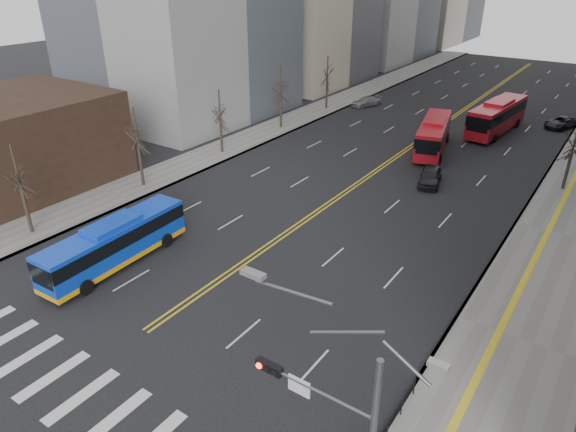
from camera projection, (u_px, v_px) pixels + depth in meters
The scene contains 15 objects.
ground at pixel (67, 386), 25.21m from camera, with size 220.00×220.00×0.00m, color black.
sidewalk_left at pixel (295, 119), 66.67m from camera, with size 5.00×130.00×0.15m, color gray.
crosswalk at pixel (67, 386), 25.21m from camera, with size 26.70×4.00×0.01m.
centerline at pixel (446, 122), 65.72m from camera, with size 0.55×100.00×0.01m.
storefront at pixel (0, 145), 45.37m from camera, with size 14.00×18.00×8.00m.
signal_mast at pixel (335, 414), 17.54m from camera, with size 5.37×0.37×9.39m.
pedestrian_railing at pixel (388, 426), 22.03m from camera, with size 0.06×6.06×1.02m.
street_trees at pixel (315, 112), 52.10m from camera, with size 35.20×47.20×7.60m.
blue_bus at pixel (115, 242), 34.54m from camera, with size 2.91×11.08×3.23m.
red_bus_near at pixel (434, 133), 55.23m from camera, with size 5.10×11.44×3.54m.
red_bus_far at pixel (497, 115), 61.02m from camera, with size 3.97×12.50×3.87m.
car_white at pixel (75, 272), 33.21m from camera, with size 1.34×3.85×1.27m, color silver.
car_dark_mid at pixel (430, 176), 47.48m from camera, with size 1.85×4.60×1.57m, color black.
car_silver at pixel (366, 102), 72.63m from camera, with size 1.86×4.58×1.33m, color gray.
car_dark_far at pixel (561, 122), 63.34m from camera, with size 2.28×4.95×1.37m, color black.
Camera 1 is at (19.59, -9.32, 18.80)m, focal length 32.00 mm.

